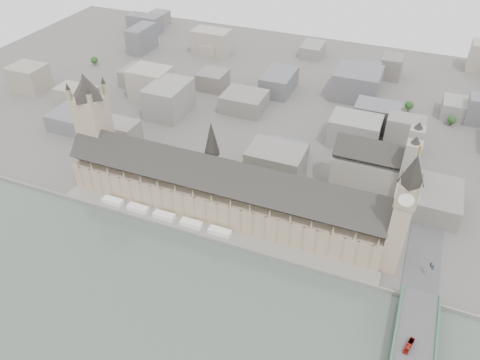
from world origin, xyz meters
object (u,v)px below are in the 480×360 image
at_px(elizabeth_tower, 404,208).
at_px(red_bus_north, 409,345).
at_px(westminster_abbey, 375,168).
at_px(palace_of_westminster, 221,191).
at_px(victoria_tower, 94,124).
at_px(car_approach, 432,266).

height_order(elizabeth_tower, red_bus_north, elizabeth_tower).
relative_size(elizabeth_tower, westminster_abbey, 1.58).
relative_size(palace_of_westminster, westminster_abbey, 3.90).
relative_size(victoria_tower, car_approach, 17.59).
distance_m(elizabeth_tower, westminster_abbey, 96.91).
xyz_separation_m(elizabeth_tower, car_approach, (28.87, 2.70, -47.01)).
bearing_deg(elizabeth_tower, red_bus_north, -73.49).
height_order(palace_of_westminster, elizabeth_tower, elizabeth_tower).
relative_size(elizabeth_tower, car_approach, 18.90).
bearing_deg(red_bus_north, westminster_abbey, 121.68).
relative_size(palace_of_westminster, elizabeth_tower, 2.47).
height_order(victoria_tower, car_approach, victoria_tower).
distance_m(victoria_tower, red_bus_north, 297.19).
bearing_deg(palace_of_westminster, red_bus_north, -27.15).
xyz_separation_m(palace_of_westminster, victoria_tower, (-122.00, 6.30, 32.50)).
bearing_deg(car_approach, elizabeth_tower, 164.40).
distance_m(elizabeth_tower, car_approach, 55.24).
relative_size(palace_of_westminster, victoria_tower, 2.65).
height_order(elizabeth_tower, westminster_abbey, elizabeth_tower).
bearing_deg(westminster_abbey, palace_of_westminster, -145.83).
distance_m(elizabeth_tower, victoria_tower, 260.64).
xyz_separation_m(palace_of_westminster, red_bus_north, (158.65, -81.37, -10.78)).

